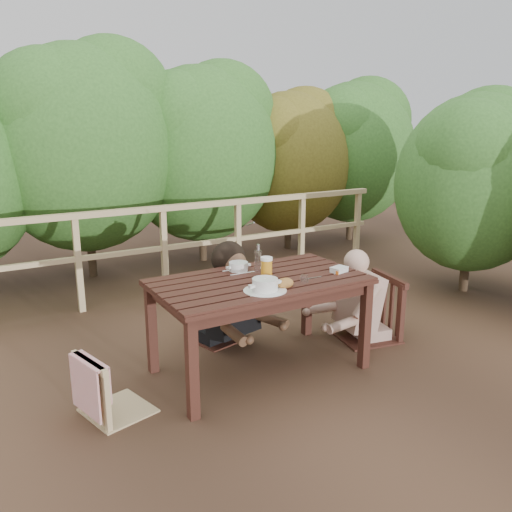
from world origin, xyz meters
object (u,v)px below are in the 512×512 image
woman (215,263)px  soup_near (265,286)px  soup_far (238,267)px  chair_right (367,281)px  beer_glass (266,268)px  table (259,326)px  chair_far (217,293)px  chair_left (114,355)px  bottle (258,259)px  bread_roll (285,283)px  diner_right (371,264)px  tumbler (304,280)px  butter_tub (339,270)px

woman → soup_near: bearing=70.7°
woman → soup_far: 0.45m
woman → soup_near: size_ratio=4.57×
chair_right → beer_glass: chair_right is taller
woman → beer_glass: bearing=82.3°
table → chair_far: size_ratio=1.83×
chair_left → bottle: 1.29m
table → chair_right: (1.13, 0.06, 0.16)m
soup_far → bottle: bottle is taller
chair_right → woman: size_ratio=0.75×
chair_far → soup_far: 0.54m
table → chair_right: bearing=3.2°
woman → bread_roll: woman is taller
chair_left → bread_roll: bearing=-114.5°
soup_near → soup_far: 0.53m
chair_left → woman: bearing=-70.2°
diner_right → bottle: 1.11m
beer_glass → chair_left: bearing=-177.8°
table → soup_far: (-0.03, 0.26, 0.40)m
bread_roll → beer_glass: 0.26m
diner_right → soup_near: 1.32m
bread_roll → woman: bearing=94.8°
table → woman: size_ratio=1.13×
table → chair_right: chair_right is taller
soup_far → bottle: 0.18m
chair_right → soup_near: bearing=-64.8°
chair_far → woman: woman is taller
soup_far → bottle: bearing=-49.0°
diner_right → tumbler: (-0.93, -0.31, 0.09)m
table → butter_tub: size_ratio=12.07×
table → beer_glass: size_ratio=9.07×
soup_near → bottle: size_ratio=1.26×
woman → bottle: (0.09, -0.57, 0.15)m
chair_left → beer_glass: (1.18, 0.05, 0.40)m
chair_right → soup_near: chair_right is taller
chair_right → diner_right: bearing=100.6°
chair_right → soup_far: bearing=-89.2°
chair_right → bread_roll: bearing=-62.9°
chair_right → soup_far: chair_right is taller
table → woman: bearing=91.7°
chair_right → beer_glass: (-1.07, -0.07, 0.29)m
soup_far → chair_far: bearing=88.3°
soup_near → bottle: 0.45m
tumbler → butter_tub: (0.39, 0.08, -0.01)m
soup_far → soup_near: bearing=-98.2°
chair_left → butter_tub: size_ratio=6.33×
butter_tub → soup_far: bearing=133.1°
table → bottle: bottle is taller
chair_right → diner_right: 0.15m
woman → bread_roll: size_ratio=10.64×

